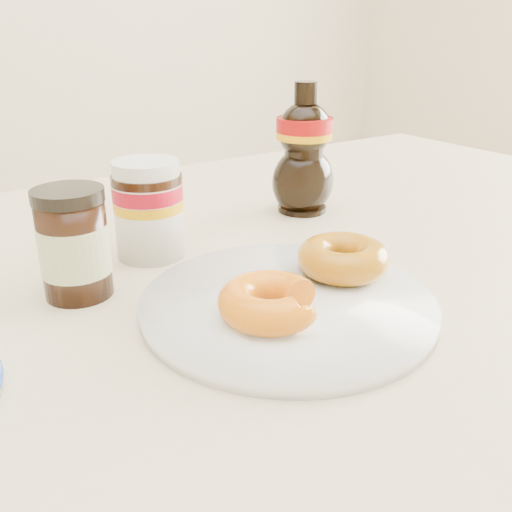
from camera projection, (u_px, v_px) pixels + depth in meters
dining_table at (256, 343)px, 0.61m from camera, size 1.40×0.90×0.75m
plate at (288, 304)px, 0.50m from camera, size 0.26×0.26×0.01m
donut_bitten at (270, 302)px, 0.46m from camera, size 0.09×0.09×0.03m
donut_whole at (343, 258)px, 0.54m from camera, size 0.10×0.10×0.03m
nutella_jar at (148, 206)px, 0.60m from camera, size 0.07×0.07×0.10m
syrup_bottle at (304, 149)px, 0.73m from camera, size 0.10×0.09×0.17m
dark_jar at (74, 245)px, 0.52m from camera, size 0.06×0.06×0.10m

